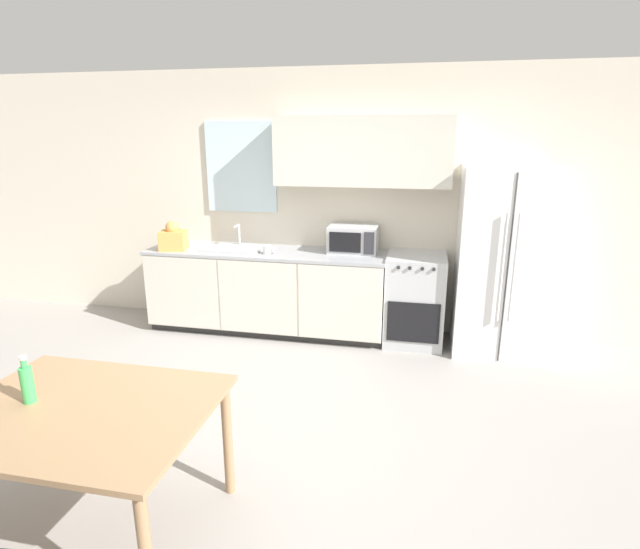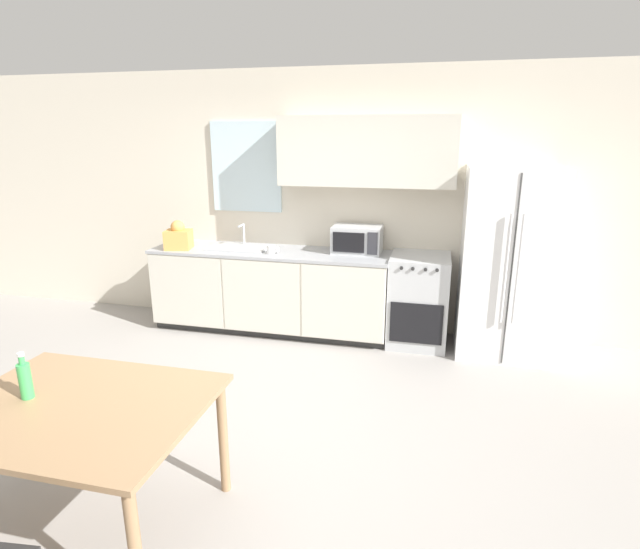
% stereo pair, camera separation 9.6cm
% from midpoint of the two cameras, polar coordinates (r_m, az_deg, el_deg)
% --- Properties ---
extents(ground_plane, '(12.00, 12.00, 0.00)m').
position_cam_midpoint_polar(ground_plane, '(3.74, -6.17, -17.74)').
color(ground_plane, gray).
extents(wall_back, '(12.00, 0.38, 2.70)m').
position_cam_midpoint_polar(wall_back, '(5.28, 2.07, 9.11)').
color(wall_back, beige).
rests_on(wall_back, ground_plane).
extents(kitchen_counter, '(2.52, 0.66, 0.88)m').
position_cam_midpoint_polar(kitchen_counter, '(5.35, -5.07, -1.79)').
color(kitchen_counter, '#333333').
rests_on(kitchen_counter, ground_plane).
extents(oven_range, '(0.58, 0.63, 0.91)m').
position_cam_midpoint_polar(oven_range, '(5.10, 11.71, -2.87)').
color(oven_range, '#B7BABC').
rests_on(oven_range, ground_plane).
extents(refrigerator, '(0.83, 0.72, 1.78)m').
position_cam_midpoint_polar(refrigerator, '(5.00, 21.06, 1.20)').
color(refrigerator, white).
rests_on(refrigerator, ground_plane).
extents(kitchen_sink, '(0.62, 0.39, 0.24)m').
position_cam_midpoint_polar(kitchen_sink, '(5.36, -8.74, 3.12)').
color(kitchen_sink, '#B7BABC').
rests_on(kitchen_sink, kitchen_counter).
extents(microwave, '(0.49, 0.35, 0.28)m').
position_cam_midpoint_polar(microwave, '(5.11, 4.82, 4.03)').
color(microwave, '#B7BABC').
rests_on(microwave, kitchen_counter).
extents(coffee_mug, '(0.12, 0.09, 0.08)m').
position_cam_midpoint_polar(coffee_mug, '(5.08, -4.98, 2.86)').
color(coffee_mug, white).
rests_on(coffee_mug, kitchen_counter).
extents(grocery_bag_0, '(0.30, 0.27, 0.30)m').
position_cam_midpoint_polar(grocery_bag_0, '(5.45, -15.40, 4.15)').
color(grocery_bag_0, '#DB994C').
rests_on(grocery_bag_0, kitchen_counter).
extents(dining_table, '(1.27, 1.00, 0.74)m').
position_cam_midpoint_polar(dining_table, '(2.90, -24.94, -14.85)').
color(dining_table, '#997551').
rests_on(dining_table, ground_plane).
extents(drink_bottle, '(0.06, 0.06, 0.25)m').
position_cam_midpoint_polar(drink_bottle, '(3.00, -29.85, -10.38)').
color(drink_bottle, '#3FB259').
rests_on(drink_bottle, dining_table).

